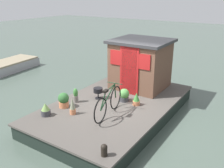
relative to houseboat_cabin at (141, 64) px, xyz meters
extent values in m
plane|color=#47564C|center=(-1.74, 0.00, -1.41)|extent=(60.00, 60.00, 0.00)
cube|color=#4C4742|center=(-1.74, 0.00, -0.94)|extent=(5.72, 3.37, 0.06)
cube|color=black|center=(-1.74, 0.00, -1.19)|extent=(5.60, 3.31, 0.43)
cube|color=brown|center=(0.01, 0.00, -0.06)|extent=(1.70, 1.84, 1.71)
cube|color=#28282B|center=(0.01, 0.00, 0.84)|extent=(1.90, 2.04, 0.10)
cube|color=#144733|center=(-0.85, 0.00, -0.06)|extent=(0.04, 0.60, 1.70)
cube|color=maroon|center=(-0.86, 0.00, -0.01)|extent=(0.03, 0.72, 1.80)
cube|color=maroon|center=(-0.85, -0.55, 0.34)|extent=(0.03, 0.44, 0.52)
cube|color=maroon|center=(-0.85, 0.55, 0.34)|extent=(0.03, 0.44, 0.52)
torus|color=black|center=(-2.14, -0.26, -0.55)|extent=(0.73, 0.13, 0.73)
torus|color=black|center=(-3.13, -0.40, -0.55)|extent=(0.73, 0.13, 0.73)
cylinder|color=black|center=(-2.67, -0.34, -0.31)|extent=(0.93, 0.16, 0.50)
cylinder|color=black|center=(-2.52, -0.31, -0.10)|extent=(0.60, 0.11, 0.07)
cylinder|color=black|center=(-2.97, -0.38, -0.33)|extent=(0.35, 0.08, 0.46)
cylinder|color=black|center=(-2.18, -0.27, -0.31)|extent=(0.12, 0.05, 0.48)
cube|color=black|center=(-2.81, -0.35, -0.08)|extent=(0.21, 0.13, 0.06)
cylinder|color=black|center=(-2.22, -0.27, -0.05)|extent=(0.09, 0.50, 0.02)
cylinder|color=#38383D|center=(-1.50, -0.19, -0.84)|extent=(0.30, 0.30, 0.15)
sphere|color=#4C8942|center=(-1.50, -0.19, -0.65)|extent=(0.34, 0.34, 0.34)
cylinder|color=slate|center=(-2.44, 1.10, -0.81)|extent=(0.16, 0.16, 0.22)
ellipsoid|color=#387533|center=(-2.44, 1.10, -0.59)|extent=(0.15, 0.15, 0.31)
cylinder|color=#C6754C|center=(-1.55, -0.67, -0.84)|extent=(0.23, 0.23, 0.14)
cone|color=#387533|center=(-1.55, -0.67, -0.64)|extent=(0.21, 0.21, 0.27)
cylinder|color=#38383D|center=(-3.66, 1.20, -0.83)|extent=(0.28, 0.28, 0.17)
cone|color=#70934C|center=(-3.66, 1.20, -0.63)|extent=(0.25, 0.25, 0.22)
cylinder|color=#C6754C|center=(-2.94, 1.16, -0.82)|extent=(0.31, 0.31, 0.19)
sphere|color=#2D602D|center=(-2.94, 1.16, -0.61)|extent=(0.34, 0.34, 0.34)
cylinder|color=#C6754C|center=(-3.15, 0.60, -0.83)|extent=(0.18, 0.18, 0.17)
cone|color=gray|center=(-3.15, 0.60, -0.57)|extent=(0.16, 0.16, 0.36)
cylinder|color=black|center=(-1.80, 0.66, -0.61)|extent=(0.31, 0.31, 0.16)
cylinder|color=black|center=(-1.80, 0.66, -0.80)|extent=(0.04, 0.04, 0.22)
cylinder|color=black|center=(-1.80, 0.66, -0.90)|extent=(0.22, 0.22, 0.02)
cylinder|color=black|center=(-4.30, -1.34, -0.81)|extent=(0.14, 0.14, 0.22)
sphere|color=black|center=(-4.30, -1.34, -0.70)|extent=(0.15, 0.15, 0.15)
cube|color=#99999E|center=(-0.38, 7.57, -1.20)|extent=(3.19, 1.70, 0.42)
cube|color=gray|center=(-0.38, 7.57, -0.94)|extent=(3.06, 1.63, 0.08)
camera|label=1|loc=(-8.08, -4.01, 2.46)|focal=39.91mm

